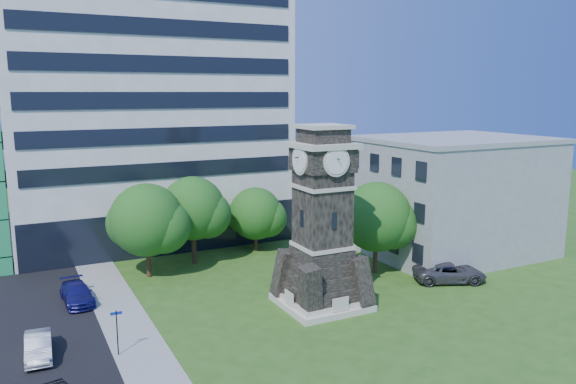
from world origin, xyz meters
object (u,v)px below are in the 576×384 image
street_sign (117,328)px  car_street_mid (38,346)px  clock_tower (322,230)px  park_bench (311,304)px  car_east_lot (449,272)px  car_street_north (77,294)px

street_sign → car_street_mid: bearing=158.6°
clock_tower → park_bench: clock_tower is taller
car_east_lot → park_bench: car_east_lot is taller
car_street_north → street_sign: bearing=-86.5°
car_street_mid → clock_tower: bearing=1.9°
car_street_mid → car_street_north: bearing=72.4°
car_street_mid → street_sign: size_ratio=1.47×
car_street_north → street_sign: (1.07, -9.36, 0.98)m
street_sign → car_street_north: bearing=99.5°
car_east_lot → street_sign: (-24.82, -1.17, 0.89)m
car_street_mid → car_east_lot: (28.73, -0.61, 0.12)m
car_street_mid → car_street_north: (2.84, 7.58, 0.02)m
clock_tower → car_street_north: size_ratio=2.70×
car_street_mid → park_bench: size_ratio=2.11×
clock_tower → car_east_lot: size_ratio=2.26×
car_street_north → park_bench: (13.60, -8.57, -0.16)m
clock_tower → street_sign: bearing=-174.0°
street_sign → park_bench: bearing=6.6°
clock_tower → street_sign: size_ratio=4.66×
park_bench → car_street_north: bearing=126.9°
park_bench → street_sign: size_ratio=0.70×
clock_tower → park_bench: size_ratio=6.70×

